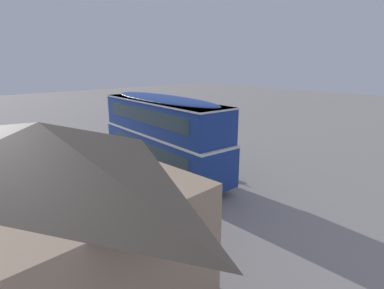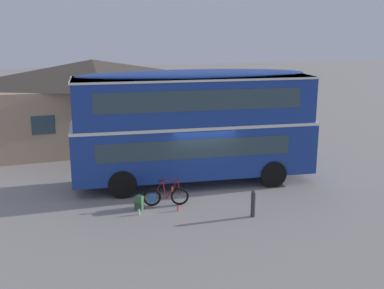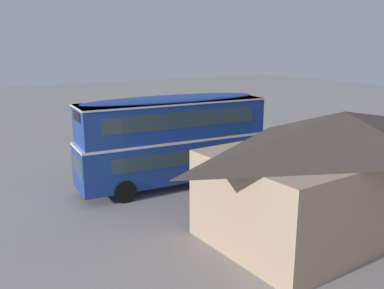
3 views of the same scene
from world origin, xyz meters
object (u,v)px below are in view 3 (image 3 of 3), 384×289
at_px(water_bottle_clear_plastic, 192,163).
at_px(water_bottle_red_squeeze, 172,166).
at_px(double_decker_bus, 173,137).
at_px(kerb_bollard, 127,161).
at_px(backpack_on_ground, 194,162).
at_px(touring_bicycle, 182,163).

relative_size(water_bottle_clear_plastic, water_bottle_red_squeeze, 1.00).
height_order(double_decker_bus, water_bottle_clear_plastic, double_decker_bus).
distance_m(double_decker_bus, water_bottle_red_squeeze, 4.09).
bearing_deg(water_bottle_red_squeeze, kerb_bollard, -27.11).
bearing_deg(double_decker_bus, backpack_on_ground, -139.69).
relative_size(touring_bicycle, kerb_bollard, 1.75).
relative_size(double_decker_bus, water_bottle_red_squeeze, 41.81).
relative_size(backpack_on_ground, water_bottle_clear_plastic, 2.34).
bearing_deg(backpack_on_ground, double_decker_bus, 40.31).
xyz_separation_m(touring_bicycle, kerb_bollard, (2.76, -1.87, 0.13)).
bearing_deg(kerb_bollard, double_decker_bus, 102.96).
distance_m(backpack_on_ground, water_bottle_red_squeeze, 1.43).
distance_m(water_bottle_clear_plastic, water_bottle_red_squeeze, 1.41).
height_order(touring_bicycle, water_bottle_clear_plastic, touring_bicycle).
xyz_separation_m(touring_bicycle, water_bottle_red_squeeze, (0.36, -0.64, -0.26)).
xyz_separation_m(double_decker_bus, touring_bicycle, (-1.82, -2.23, -2.27)).
distance_m(water_bottle_red_squeeze, kerb_bollard, 2.73).
height_order(backpack_on_ground, water_bottle_red_squeeze, backpack_on_ground).
height_order(water_bottle_red_squeeze, kerb_bollard, kerb_bollard).
height_order(touring_bicycle, backpack_on_ground, touring_bicycle).
bearing_deg(backpack_on_ground, water_bottle_clear_plastic, -100.85).
height_order(water_bottle_clear_plastic, water_bottle_red_squeeze, same).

